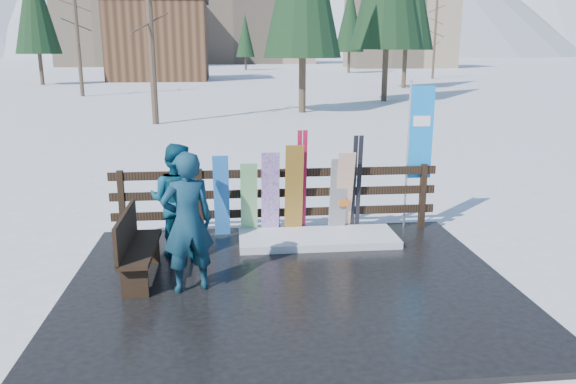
{
  "coord_description": "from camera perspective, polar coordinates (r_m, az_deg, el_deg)",
  "views": [
    {
      "loc": [
        -0.77,
        -7.1,
        3.17
      ],
      "look_at": [
        0.08,
        1.0,
        1.1
      ],
      "focal_mm": 35.0,
      "sensor_mm": 36.0,
      "label": 1
    }
  ],
  "objects": [
    {
      "name": "snowboard_4",
      "position": [
        9.57,
        5.11,
        -0.46
      ],
      "size": [
        0.29,
        0.22,
        1.33
      ],
      "primitive_type": "cube",
      "rotation": [
        0.14,
        0.0,
        0.0
      ],
      "color": "black",
      "rests_on": "deck"
    },
    {
      "name": "snowboard_2",
      "position": [
        9.43,
        0.61,
        0.14
      ],
      "size": [
        0.3,
        0.27,
        1.58
      ],
      "primitive_type": "cube",
      "rotation": [
        0.15,
        0.0,
        0.0
      ],
      "color": "#FFAB28",
      "rests_on": "deck"
    },
    {
      "name": "snowboard_5",
      "position": [
        9.58,
        5.74,
        -0.1
      ],
      "size": [
        0.29,
        0.37,
        1.45
      ],
      "primitive_type": "cube",
      "rotation": [
        0.24,
        0.0,
        0.0
      ],
      "color": "white",
      "rests_on": "deck"
    },
    {
      "name": "snowboard_1",
      "position": [
        9.41,
        -3.98,
        -0.78
      ],
      "size": [
        0.28,
        0.33,
        1.31
      ],
      "primitive_type": "cube",
      "rotation": [
        0.23,
        0.0,
        0.0
      ],
      "color": "silver",
      "rests_on": "deck"
    },
    {
      "name": "ski_pair_b",
      "position": [
        9.66,
        6.95,
        0.77
      ],
      "size": [
        0.17,
        0.18,
        1.71
      ],
      "color": "black",
      "rests_on": "deck"
    },
    {
      "name": "ground",
      "position": [
        7.82,
        0.2,
        -9.67
      ],
      "size": [
        700.0,
        700.0,
        0.0
      ],
      "primitive_type": "plane",
      "color": "white",
      "rests_on": "ground"
    },
    {
      "name": "rental_flag",
      "position": [
        10.01,
        13.05,
        5.36
      ],
      "size": [
        0.45,
        0.04,
        2.6
      ],
      "color": "silver",
      "rests_on": "deck"
    },
    {
      "name": "person_front",
      "position": [
        7.35,
        -10.17,
        -3.05
      ],
      "size": [
        0.78,
        0.63,
        1.86
      ],
      "primitive_type": "imported",
      "rotation": [
        0.0,
        0.0,
        3.44
      ],
      "color": "#154E5C",
      "rests_on": "deck"
    },
    {
      "name": "person_back",
      "position": [
        8.64,
        -11.25,
        -0.87
      ],
      "size": [
        1.01,
        0.89,
        1.75
      ],
      "primitive_type": "imported",
      "rotation": [
        0.0,
        0.0,
        2.84
      ],
      "color": "navy",
      "rests_on": "deck"
    },
    {
      "name": "trees",
      "position": [
        54.25,
        -1.55,
        17.2
      ],
      "size": [
        42.15,
        68.62,
        12.8
      ],
      "color": "#382B1E",
      "rests_on": "ground"
    },
    {
      "name": "ski_pair_a",
      "position": [
        9.48,
        1.39,
        0.94
      ],
      "size": [
        0.16,
        0.22,
        1.81
      ],
      "color": "#A91436",
      "rests_on": "deck"
    },
    {
      "name": "snowboard_3",
      "position": [
        9.4,
        -1.81,
        -0.25
      ],
      "size": [
        0.3,
        0.28,
        1.47
      ],
      "primitive_type": "cube",
      "rotation": [
        0.17,
        0.0,
        0.0
      ],
      "color": "silver",
      "rests_on": "deck"
    },
    {
      "name": "snowboard_0",
      "position": [
        9.39,
        -6.77,
        -0.45
      ],
      "size": [
        0.26,
        0.39,
        1.45
      ],
      "primitive_type": "cube",
      "rotation": [
        0.25,
        0.0,
        0.0
      ],
      "color": "#3487EE",
      "rests_on": "deck"
    },
    {
      "name": "resort_buildings",
      "position": [
        122.7,
        -5.33,
        17.3
      ],
      "size": [
        73.0,
        87.6,
        22.6
      ],
      "color": "tan",
      "rests_on": "ground"
    },
    {
      "name": "deck",
      "position": [
        7.8,
        0.2,
        -9.4
      ],
      "size": [
        6.0,
        5.0,
        0.08
      ],
      "primitive_type": "cube",
      "color": "black",
      "rests_on": "ground"
    },
    {
      "name": "bench",
      "position": [
        7.97,
        -15.3,
        -5.12
      ],
      "size": [
        0.41,
        1.5,
        0.97
      ],
      "color": "black",
      "rests_on": "deck"
    },
    {
      "name": "fence",
      "position": [
        9.65,
        -1.19,
        -0.34
      ],
      "size": [
        5.6,
        0.1,
        1.15
      ],
      "color": "black",
      "rests_on": "deck"
    },
    {
      "name": "snow_patch",
      "position": [
        9.32,
        3.05,
        -4.73
      ],
      "size": [
        2.59,
        1.0,
        0.12
      ],
      "primitive_type": "cube",
      "color": "white",
      "rests_on": "deck"
    }
  ]
}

